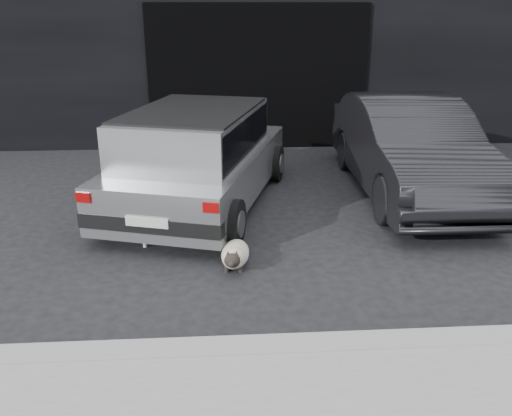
{
  "coord_description": "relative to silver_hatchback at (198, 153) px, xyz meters",
  "views": [
    {
      "loc": [
        0.29,
        -6.1,
        2.54
      ],
      "look_at": [
        0.65,
        -0.67,
        0.5
      ],
      "focal_mm": 38.0,
      "sensor_mm": 36.0,
      "label": 1
    }
  ],
  "objects": [
    {
      "name": "curb",
      "position": [
        1.01,
        -3.44,
        -0.66
      ],
      "size": [
        18.0,
        0.25,
        0.12
      ],
      "primitive_type": "cube",
      "color": "gray",
      "rests_on": "ground"
    },
    {
      "name": "cat_white",
      "position": [
        -0.38,
        -1.24,
        -0.54
      ],
      "size": [
        0.79,
        0.32,
        0.37
      ],
      "rotation": [
        0.0,
        0.0,
        -1.46
      ],
      "color": "white",
      "rests_on": "ground"
    },
    {
      "name": "garage_opening",
      "position": [
        1.01,
        3.15,
        0.58
      ],
      "size": [
        4.0,
        0.1,
        2.6
      ],
      "primitive_type": "cube",
      "color": "black",
      "rests_on": "ground"
    },
    {
      "name": "second_car",
      "position": [
        2.95,
        0.34,
        -0.05
      ],
      "size": [
        1.5,
        4.12,
        1.35
      ],
      "primitive_type": "imported",
      "rotation": [
        0.0,
        0.0,
        -0.02
      ],
      "color": "black",
      "rests_on": "ground"
    },
    {
      "name": "cat_siamese",
      "position": [
        0.42,
        -1.89,
        -0.59
      ],
      "size": [
        0.36,
        0.86,
        0.29
      ],
      "rotation": [
        0.0,
        0.0,
        3.01
      ],
      "color": "beige",
      "rests_on": "ground"
    },
    {
      "name": "ground",
      "position": [
        0.01,
        -0.84,
        -0.72
      ],
      "size": [
        80.0,
        80.0,
        0.0
      ],
      "primitive_type": "plane",
      "color": "black",
      "rests_on": "ground"
    },
    {
      "name": "silver_hatchback",
      "position": [
        0.0,
        0.0,
        0.0
      ],
      "size": [
        2.57,
        3.91,
        1.33
      ],
      "rotation": [
        0.0,
        0.0,
        -0.29
      ],
      "color": "#A3A4A7",
      "rests_on": "ground"
    },
    {
      "name": "building_facade",
      "position": [
        1.01,
        5.16,
        1.78
      ],
      "size": [
        34.0,
        4.0,
        5.0
      ],
      "primitive_type": "cube",
      "color": "black",
      "rests_on": "ground"
    }
  ]
}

